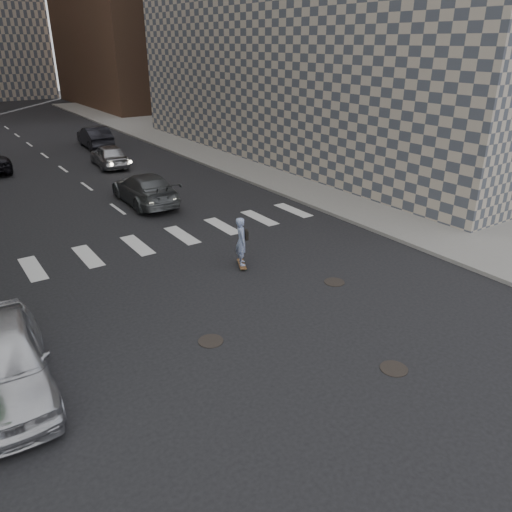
{
  "coord_description": "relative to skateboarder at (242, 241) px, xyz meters",
  "views": [
    {
      "loc": [
        -7.53,
        -9.14,
        7.62
      ],
      "look_at": [
        0.67,
        2.91,
        1.3
      ],
      "focal_mm": 35.0,
      "sensor_mm": 36.0,
      "label": 1
    }
  ],
  "objects": [
    {
      "name": "ground",
      "position": [
        -1.4,
        -4.89,
        -0.99
      ],
      "size": [
        160.0,
        160.0,
        0.0
      ],
      "primitive_type": "plane",
      "color": "black",
      "rests_on": "ground"
    },
    {
      "name": "sidewalk_right",
      "position": [
        13.1,
        15.11,
        -0.91
      ],
      "size": [
        13.0,
        80.0,
        0.15
      ],
      "primitive_type": "cube",
      "color": "gray",
      "rests_on": "ground"
    },
    {
      "name": "manhole_b",
      "position": [
        -3.4,
        -3.69,
        -0.98
      ],
      "size": [
        0.7,
        0.7,
        0.02
      ],
      "primitive_type": "cylinder",
      "color": "black",
      "rests_on": "ground"
    },
    {
      "name": "traffic_car_e",
      "position": [
        2.6,
        24.85,
        -0.19
      ],
      "size": [
        1.95,
        4.94,
        1.6
      ],
      "primitive_type": "imported",
      "rotation": [
        0.0,
        0.0,
        3.09
      ],
      "color": "black",
      "rests_on": "ground"
    },
    {
      "name": "traffic_car_b",
      "position": [
        0.14,
        9.25,
        -0.23
      ],
      "size": [
        2.27,
        5.25,
        1.51
      ],
      "primitive_type": "imported",
      "rotation": [
        0.0,
        0.0,
        3.11
      ],
      "color": "#4F5356",
      "rests_on": "ground"
    },
    {
      "name": "manhole_a",
      "position": [
        -0.2,
        -7.39,
        -0.98
      ],
      "size": [
        0.7,
        0.7,
        0.02
      ],
      "primitive_type": "cylinder",
      "color": "black",
      "rests_on": "ground"
    },
    {
      "name": "skateboarder",
      "position": [
        0.0,
        0.0,
        0.0
      ],
      "size": [
        0.66,
        0.96,
        1.88
      ],
      "rotation": [
        0.0,
        0.0,
        -0.42
      ],
      "color": "brown",
      "rests_on": "ground"
    },
    {
      "name": "manhole_c",
      "position": [
        1.9,
        -2.89,
        -0.98
      ],
      "size": [
        0.7,
        0.7,
        0.02
      ],
      "primitive_type": "cylinder",
      "color": "black",
      "rests_on": "ground"
    },
    {
      "name": "traffic_car_d",
      "position": [
        1.35,
        18.08,
        -0.25
      ],
      "size": [
        2.09,
        4.47,
        1.48
      ],
      "primitive_type": "imported",
      "rotation": [
        0.0,
        0.0,
        3.06
      ],
      "color": "#9E9FA5",
      "rests_on": "ground"
    },
    {
      "name": "silver_sedan",
      "position": [
        -8.4,
        -2.89,
        -0.14
      ],
      "size": [
        2.39,
        5.13,
        1.7
      ],
      "primitive_type": "imported",
      "rotation": [
        0.0,
        0.0,
        -0.08
      ],
      "color": "silver",
      "rests_on": "ground"
    }
  ]
}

